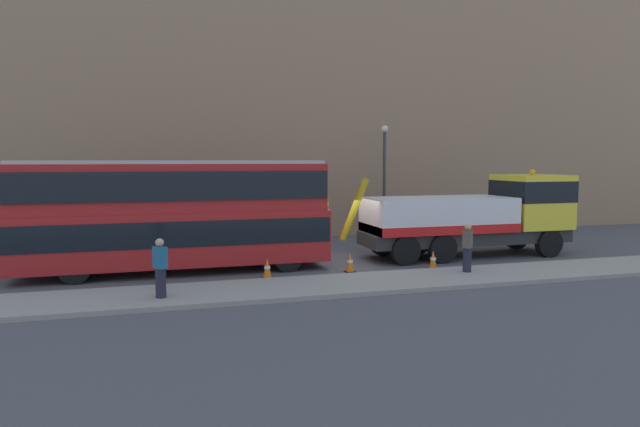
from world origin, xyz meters
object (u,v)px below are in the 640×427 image
object	(u,v)px
street_lamp	(384,172)
double_decker_bus	(176,211)
traffic_cone_midway	(350,263)
traffic_cone_near_truck	(433,260)
recovery_tow_truck	(476,215)
traffic_cone_near_bus	(267,269)
pedestrian_bystander	(467,248)
pedestrian_onlooker	(160,269)

from	to	relation	value
street_lamp	double_decker_bus	bearing A→B (deg)	-150.60
traffic_cone_midway	traffic_cone_near_truck	size ratio (longest dim) A/B	1.00
recovery_tow_truck	street_lamp	xyz separation A→B (m)	(-1.70, 5.99, 1.71)
traffic_cone_midway	recovery_tow_truck	bearing A→B (deg)	15.82
traffic_cone_near_bus	recovery_tow_truck	bearing A→B (deg)	12.18
double_decker_bus	traffic_cone_near_truck	distance (m)	9.65
pedestrian_bystander	traffic_cone_near_truck	distance (m)	1.66
double_decker_bus	street_lamp	world-z (taller)	street_lamp
pedestrian_onlooker	traffic_cone_midway	distance (m)	7.15
double_decker_bus	traffic_cone_near_truck	size ratio (longest dim) A/B	15.35
traffic_cone_midway	street_lamp	world-z (taller)	street_lamp
recovery_tow_truck	pedestrian_bystander	xyz separation A→B (m)	(-2.55, -3.57, -0.77)
recovery_tow_truck	pedestrian_onlooker	distance (m)	13.67
pedestrian_bystander	traffic_cone_midway	world-z (taller)	pedestrian_bystander
traffic_cone_near_bus	street_lamp	xyz separation A→B (m)	(7.69, 8.02, 3.13)
pedestrian_onlooker	double_decker_bus	bearing A→B (deg)	50.46
traffic_cone_near_bus	traffic_cone_midway	bearing A→B (deg)	4.52
pedestrian_bystander	street_lamp	bearing A→B (deg)	-48.39
recovery_tow_truck	pedestrian_onlooker	world-z (taller)	recovery_tow_truck
pedestrian_bystander	traffic_cone_near_bus	size ratio (longest dim) A/B	2.38
double_decker_bus	pedestrian_onlooker	distance (m)	4.57
traffic_cone_near_bus	traffic_cone_near_truck	xyz separation A→B (m)	(6.26, -0.13, 0.00)
double_decker_bus	street_lamp	distance (m)	12.27
recovery_tow_truck	traffic_cone_near_bus	bearing A→B (deg)	-167.88
pedestrian_bystander	double_decker_bus	bearing A→B (deg)	26.66
pedestrian_onlooker	traffic_cone_near_bus	size ratio (longest dim) A/B	2.38
traffic_cone_midway	street_lamp	distance (m)	9.56
recovery_tow_truck	traffic_cone_near_truck	world-z (taller)	recovery_tow_truck
pedestrian_bystander	traffic_cone_near_truck	xyz separation A→B (m)	(-0.58, 1.41, -0.64)
recovery_tow_truck	traffic_cone_midway	bearing A→B (deg)	-164.24
traffic_cone_near_bus	street_lamp	size ratio (longest dim) A/B	0.12
pedestrian_onlooker	pedestrian_bystander	distance (m)	10.41
traffic_cone_midway	street_lamp	xyz separation A→B (m)	(4.59, 7.78, 3.13)
traffic_cone_near_bus	traffic_cone_near_truck	distance (m)	6.26
double_decker_bus	traffic_cone_near_bus	distance (m)	4.05
double_decker_bus	pedestrian_onlooker	world-z (taller)	double_decker_bus
recovery_tow_truck	traffic_cone_near_bus	world-z (taller)	recovery_tow_truck
pedestrian_onlooker	traffic_cone_midway	bearing A→B (deg)	-10.64
recovery_tow_truck	traffic_cone_near_bus	xyz separation A→B (m)	(-9.39, -2.03, -1.42)
traffic_cone_near_bus	street_lamp	distance (m)	11.54
street_lamp	pedestrian_onlooker	bearing A→B (deg)	-137.31
pedestrian_bystander	street_lamp	size ratio (longest dim) A/B	0.29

